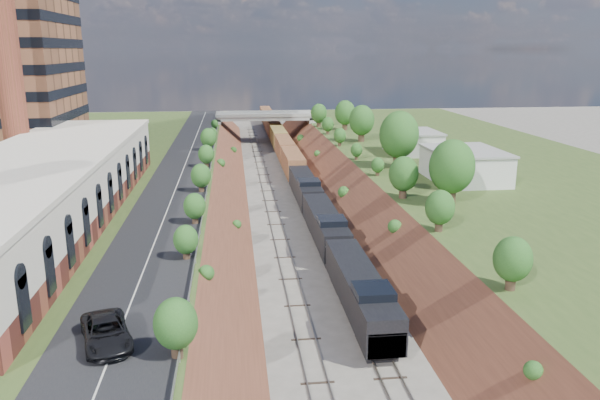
{
  "coord_description": "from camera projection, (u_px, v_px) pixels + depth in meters",
  "views": [
    {
      "loc": [
        -7.97,
        -23.56,
        22.54
      ],
      "look_at": [
        -0.62,
        39.97,
        6.0
      ],
      "focal_mm": 35.0,
      "sensor_mm": 36.0,
      "label": 1
    }
  ],
  "objects": [
    {
      "name": "freight_train",
      "position": [
        285.0,
        149.0,
        119.64
      ],
      "size": [
        3.07,
        156.59,
        4.59
      ],
      "color": "black",
      "rests_on": "ground"
    },
    {
      "name": "embankment_right",
      "position": [
        361.0,
        203.0,
        88.12
      ],
      "size": [
        10.0,
        180.0,
        10.0
      ],
      "primitive_type": "cube",
      "rotation": [
        0.0,
        0.79,
        0.0
      ],
      "color": "brown",
      "rests_on": "ground"
    },
    {
      "name": "rail_left_track",
      "position": [
        271.0,
        205.0,
        86.58
      ],
      "size": [
        1.58,
        180.0,
        0.18
      ],
      "primitive_type": "cube",
      "color": "gray",
      "rests_on": "ground"
    },
    {
      "name": "guardrail",
      "position": [
        210.0,
        171.0,
        84.05
      ],
      "size": [
        0.1,
        171.0,
        0.7
      ],
      "color": "#99999E",
      "rests_on": "platform_left"
    },
    {
      "name": "commercial_building",
      "position": [
        40.0,
        189.0,
        60.49
      ],
      "size": [
        14.3,
        62.3,
        7.0
      ],
      "color": "brown",
      "rests_on": "platform_left"
    },
    {
      "name": "road",
      "position": [
        181.0,
        175.0,
        83.91
      ],
      "size": [
        8.0,
        180.0,
        0.1
      ],
      "primitive_type": "cube",
      "color": "black",
      "rests_on": "platform_left"
    },
    {
      "name": "platform_left",
      "position": [
        57.0,
        195.0,
        82.6
      ],
      "size": [
        44.0,
        180.0,
        5.0
      ],
      "primitive_type": "cube",
      "color": "#384F20",
      "rests_on": "ground"
    },
    {
      "name": "smokestack",
      "position": [
        4.0,
        29.0,
        72.79
      ],
      "size": [
        3.2,
        3.2,
        40.0
      ],
      "primitive_type": "cylinder",
      "color": "brown",
      "rests_on": "platform_left"
    },
    {
      "name": "tree_right_large",
      "position": [
        452.0,
        167.0,
        67.2
      ],
      "size": [
        5.25,
        5.25,
        7.61
      ],
      "color": "#473323",
      "rests_on": "platform_right"
    },
    {
      "name": "white_building_near",
      "position": [
        465.0,
        166.0,
        80.06
      ],
      "size": [
        9.0,
        12.0,
        4.0
      ],
      "primitive_type": "cube",
      "color": "silver",
      "rests_on": "platform_right"
    },
    {
      "name": "platform_right",
      "position": [
        502.0,
        183.0,
        89.94
      ],
      "size": [
        44.0,
        180.0,
        5.0
      ],
      "primitive_type": "cube",
      "color": "#384F20",
      "rests_on": "ground"
    },
    {
      "name": "rail_right_track",
      "position": [
        306.0,
        204.0,
        87.16
      ],
      "size": [
        1.58,
        180.0,
        0.18
      ],
      "primitive_type": "cube",
      "color": "gray",
      "rests_on": "ground"
    },
    {
      "name": "white_building_far",
      "position": [
        413.0,
        143.0,
        101.22
      ],
      "size": [
        8.0,
        10.0,
        3.6
      ],
      "primitive_type": "cube",
      "color": "silver",
      "rests_on": "platform_right"
    },
    {
      "name": "embankment_left",
      "position": [
        214.0,
        208.0,
        85.67
      ],
      "size": [
        10.0,
        180.0,
        10.0
      ],
      "primitive_type": "cube",
      "rotation": [
        0.0,
        0.79,
        0.0
      ],
      "color": "brown",
      "rests_on": "ground"
    },
    {
      "name": "suv",
      "position": [
        106.0,
        332.0,
        35.43
      ],
      "size": [
        4.25,
        6.29,
        1.6
      ],
      "primitive_type": "imported",
      "rotation": [
        0.0,
        0.0,
        0.3
      ],
      "color": "black",
      "rests_on": "road"
    },
    {
      "name": "tree_left_crest",
      "position": [
        187.0,
        255.0,
        45.35
      ],
      "size": [
        2.45,
        2.45,
        3.55
      ],
      "color": "#473323",
      "rests_on": "platform_left"
    },
    {
      "name": "overpass",
      "position": [
        265.0,
        122.0,
        145.29
      ],
      "size": [
        24.5,
        8.3,
        7.4
      ],
      "color": "gray",
      "rests_on": "ground"
    }
  ]
}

